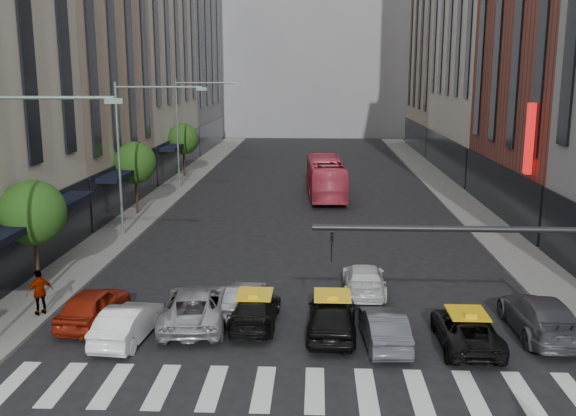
# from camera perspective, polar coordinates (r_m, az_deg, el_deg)

# --- Properties ---
(ground) EXTENTS (160.00, 160.00, 0.00)m
(ground) POSITION_cam_1_polar(r_m,az_deg,el_deg) (19.40, 0.51, -17.88)
(ground) COLOR black
(ground) RESTS_ON ground
(sidewalk_left) EXTENTS (3.00, 96.00, 0.15)m
(sidewalk_left) POSITION_cam_1_polar(r_m,az_deg,el_deg) (49.30, -11.65, 0.48)
(sidewalk_left) COLOR slate
(sidewalk_left) RESTS_ON ground
(sidewalk_right) EXTENTS (3.00, 96.00, 0.15)m
(sidewalk_right) POSITION_cam_1_polar(r_m,az_deg,el_deg) (49.02, 15.41, 0.23)
(sidewalk_right) COLOR slate
(sidewalk_right) RESTS_ON ground
(building_left_b) EXTENTS (8.00, 16.00, 24.00)m
(building_left_b) POSITION_cam_1_polar(r_m,az_deg,el_deg) (48.22, -19.40, 14.07)
(building_left_b) COLOR tan
(building_left_b) RESTS_ON ground
(building_left_d) EXTENTS (8.00, 18.00, 30.00)m
(building_left_d) POSITION_cam_1_polar(r_m,az_deg,el_deg) (83.87, -9.86, 15.41)
(building_left_d) COLOR gray
(building_left_d) RESTS_ON ground
(building_right_b) EXTENTS (8.00, 18.00, 26.00)m
(building_right_b) POSITION_cam_1_polar(r_m,az_deg,el_deg) (46.91, 23.94, 15.04)
(building_right_b) COLOR brown
(building_right_b) RESTS_ON ground
(building_right_d) EXTENTS (8.00, 18.00, 28.00)m
(building_right_d) POSITION_cam_1_polar(r_m,az_deg,el_deg) (83.57, 14.40, 14.55)
(building_right_d) COLOR tan
(building_right_d) RESTS_ON ground
(building_far) EXTENTS (30.00, 10.00, 36.00)m
(building_far) POSITION_cam_1_polar(r_m,az_deg,el_deg) (102.17, 2.37, 16.60)
(building_far) COLOR gray
(building_far) RESTS_ON ground
(tree_near) EXTENTS (2.88, 2.88, 4.95)m
(tree_near) POSITION_cam_1_polar(r_m,az_deg,el_deg) (30.16, -21.73, -0.40)
(tree_near) COLOR black
(tree_near) RESTS_ON sidewalk_left
(tree_mid) EXTENTS (2.88, 2.88, 4.95)m
(tree_mid) POSITION_cam_1_polar(r_m,az_deg,el_deg) (44.99, -13.44, 3.94)
(tree_mid) COLOR black
(tree_mid) RESTS_ON sidewalk_left
(tree_far) EXTENTS (2.88, 2.88, 4.95)m
(tree_far) POSITION_cam_1_polar(r_m,az_deg,el_deg) (60.42, -9.29, 6.07)
(tree_far) COLOR black
(tree_far) RESTS_ON sidewalk_left
(streetlamp_near) EXTENTS (5.38, 0.25, 9.00)m
(streetlamp_near) POSITION_cam_1_polar(r_m,az_deg,el_deg) (23.69, -24.15, 1.79)
(streetlamp_near) COLOR gray
(streetlamp_near) RESTS_ON sidewalk_left
(streetlamp_mid) EXTENTS (5.38, 0.25, 9.00)m
(streetlamp_mid) POSITION_cam_1_polar(r_m,az_deg,el_deg) (38.52, -13.52, 6.02)
(streetlamp_mid) COLOR gray
(streetlamp_mid) RESTS_ON sidewalk_left
(streetlamp_far) EXTENTS (5.38, 0.25, 9.00)m
(streetlamp_far) POSITION_cam_1_polar(r_m,az_deg,el_deg) (54.02, -8.84, 7.81)
(streetlamp_far) COLOR gray
(streetlamp_far) RESTS_ON sidewalk_left
(liberty_sign) EXTENTS (0.30, 0.70, 4.00)m
(liberty_sign) POSITION_cam_1_polar(r_m,az_deg,el_deg) (38.90, 20.68, 5.78)
(liberty_sign) COLOR red
(liberty_sign) RESTS_ON ground
(car_red) EXTENTS (2.10, 4.36, 1.44)m
(car_red) POSITION_cam_1_polar(r_m,az_deg,el_deg) (26.49, -16.89, -8.30)
(car_red) COLOR maroon
(car_red) RESTS_ON ground
(car_white_front) EXTENTS (1.81, 4.18, 1.34)m
(car_white_front) POSITION_cam_1_polar(r_m,az_deg,el_deg) (24.59, -14.05, -9.86)
(car_white_front) COLOR white
(car_white_front) RESTS_ON ground
(car_silver) EXTENTS (2.90, 5.49, 1.47)m
(car_silver) POSITION_cam_1_polar(r_m,az_deg,el_deg) (25.55, -8.26, -8.61)
(car_silver) COLOR #AAA9AF
(car_silver) RESTS_ON ground
(taxi_left) EXTENTS (1.88, 4.38, 1.26)m
(taxi_left) POSITION_cam_1_polar(r_m,az_deg,el_deg) (25.20, -2.96, -9.05)
(taxi_left) COLOR black
(taxi_left) RESTS_ON ground
(taxi_center) EXTENTS (2.00, 4.59, 1.54)m
(taxi_center) POSITION_cam_1_polar(r_m,az_deg,el_deg) (24.32, 3.94, -9.51)
(taxi_center) COLOR black
(taxi_center) RESTS_ON ground
(car_grey_mid) EXTENTS (1.65, 4.09, 1.32)m
(car_grey_mid) POSITION_cam_1_polar(r_m,az_deg,el_deg) (23.74, 8.54, -10.45)
(car_grey_mid) COLOR #42464B
(car_grey_mid) RESTS_ON ground
(taxi_right) EXTENTS (2.08, 4.44, 1.23)m
(taxi_right) POSITION_cam_1_polar(r_m,az_deg,el_deg) (24.27, 15.56, -10.38)
(taxi_right) COLOR black
(taxi_right) RESTS_ON ground
(car_grey_curb) EXTENTS (2.12, 5.17, 1.50)m
(car_grey_curb) POSITION_cam_1_polar(r_m,az_deg,el_deg) (26.06, 21.50, -8.90)
(car_grey_curb) COLOR #44454C
(car_grey_curb) RESTS_ON ground
(car_row2_left) EXTENTS (1.54, 3.97, 1.29)m
(car_row2_left) POSITION_cam_1_polar(r_m,az_deg,el_deg) (26.39, -3.80, -8.05)
(car_row2_left) COLOR gray
(car_row2_left) RESTS_ON ground
(car_row2_right) EXTENTS (1.90, 4.51, 1.30)m
(car_row2_right) POSITION_cam_1_polar(r_m,az_deg,el_deg) (28.92, 6.76, -6.28)
(car_row2_right) COLOR white
(car_row2_right) RESTS_ON ground
(bus) EXTENTS (3.17, 11.18, 3.08)m
(bus) POSITION_cam_1_polar(r_m,az_deg,el_deg) (50.96, 3.36, 2.75)
(bus) COLOR #DA4059
(bus) RESTS_ON ground
(pedestrian_far) EXTENTS (1.10, 1.06, 1.84)m
(pedestrian_far) POSITION_cam_1_polar(r_m,az_deg,el_deg) (27.62, -21.18, -7.00)
(pedestrian_far) COLOR gray
(pedestrian_far) RESTS_ON sidewalk_left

